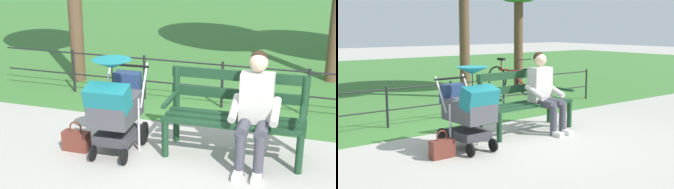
{
  "view_description": "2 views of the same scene",
  "coord_description": "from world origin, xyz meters",
  "views": [
    {
      "loc": [
        -1.41,
        5.18,
        2.49
      ],
      "look_at": [
        0.28,
        0.07,
        0.71
      ],
      "focal_mm": 52.85,
      "sensor_mm": 36.0,
      "label": 1
    },
    {
      "loc": [
        3.92,
        5.14,
        1.67
      ],
      "look_at": [
        0.08,
        0.15,
        0.68
      ],
      "focal_mm": 45.92,
      "sensor_mm": 36.0,
      "label": 2
    }
  ],
  "objects": [
    {
      "name": "ground_plane",
      "position": [
        0.0,
        0.0,
        0.0
      ],
      "size": [
        60.0,
        60.0,
        0.0
      ],
      "primitive_type": "plane",
      "color": "#ADA89E"
    },
    {
      "name": "park_bench",
      "position": [
        -0.48,
        -0.12,
        0.53
      ],
      "size": [
        1.61,
        0.64,
        0.96
      ],
      "color": "#193D23",
      "rests_on": "ground"
    },
    {
      "name": "person_on_bench",
      "position": [
        -0.73,
        0.11,
        0.68
      ],
      "size": [
        0.54,
        0.74,
        1.28
      ],
      "color": "#42424C",
      "rests_on": "ground"
    },
    {
      "name": "stroller",
      "position": [
        0.83,
        0.31,
        0.59
      ],
      "size": [
        0.54,
        0.91,
        1.15
      ],
      "color": "black",
      "rests_on": "ground"
    },
    {
      "name": "handbag",
      "position": [
        1.31,
        0.4,
        0.13
      ],
      "size": [
        0.32,
        0.14,
        0.37
      ],
      "color": "brown",
      "rests_on": "ground"
    },
    {
      "name": "park_fence",
      "position": [
        -0.27,
        -1.62,
        0.42
      ],
      "size": [
        7.31,
        0.04,
        0.7
      ],
      "color": "black",
      "rests_on": "ground"
    },
    {
      "name": "bicycle",
      "position": [
        -2.82,
        -3.41,
        0.36
      ],
      "size": [
        0.48,
        1.64,
        0.89
      ],
      "color": "black",
      "rests_on": "ground"
    }
  ]
}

